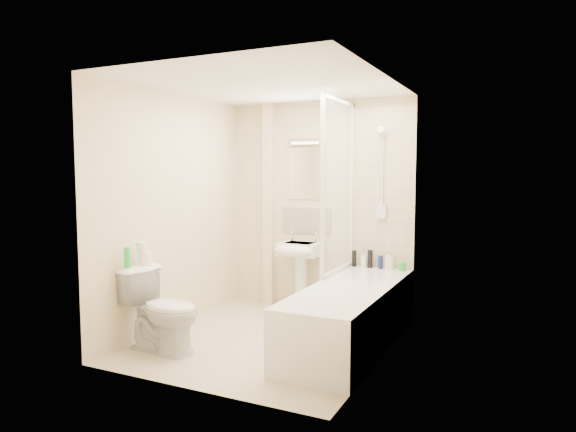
% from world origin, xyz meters
% --- Properties ---
extents(floor, '(2.50, 2.50, 0.00)m').
position_xyz_m(floor, '(0.00, 0.00, 0.00)').
color(floor, beige).
rests_on(floor, ground).
extents(wall_back, '(2.20, 0.02, 2.40)m').
position_xyz_m(wall_back, '(0.00, 1.25, 1.20)').
color(wall_back, beige).
rests_on(wall_back, ground).
extents(wall_left, '(0.02, 2.50, 2.40)m').
position_xyz_m(wall_left, '(-1.10, 0.00, 1.20)').
color(wall_left, beige).
rests_on(wall_left, ground).
extents(wall_right, '(0.02, 2.50, 2.40)m').
position_xyz_m(wall_right, '(1.10, 0.00, 1.20)').
color(wall_right, beige).
rests_on(wall_right, ground).
extents(ceiling, '(2.20, 2.50, 0.02)m').
position_xyz_m(ceiling, '(0.00, 0.00, 2.40)').
color(ceiling, white).
rests_on(ceiling, wall_back).
extents(tile_back, '(0.70, 0.01, 1.75)m').
position_xyz_m(tile_back, '(0.75, 1.24, 1.42)').
color(tile_back, beige).
rests_on(tile_back, wall_back).
extents(tile_right, '(0.01, 2.10, 1.75)m').
position_xyz_m(tile_right, '(1.09, 0.20, 1.42)').
color(tile_right, beige).
rests_on(tile_right, wall_right).
extents(pipe_boxing, '(0.12, 0.12, 2.40)m').
position_xyz_m(pipe_boxing, '(-0.62, 1.19, 1.20)').
color(pipe_boxing, beige).
rests_on(pipe_boxing, ground).
extents(splashback, '(0.60, 0.02, 0.30)m').
position_xyz_m(splashback, '(-0.15, 1.24, 1.03)').
color(splashback, beige).
rests_on(splashback, wall_back).
extents(mirror, '(0.46, 0.01, 0.60)m').
position_xyz_m(mirror, '(-0.15, 1.24, 1.58)').
color(mirror, white).
rests_on(mirror, wall_back).
extents(strip_light, '(0.42, 0.07, 0.07)m').
position_xyz_m(strip_light, '(-0.15, 1.22, 1.95)').
color(strip_light, silver).
rests_on(strip_light, wall_back).
extents(bathtub, '(0.70, 2.10, 0.55)m').
position_xyz_m(bathtub, '(0.75, 0.20, 0.29)').
color(bathtub, white).
rests_on(bathtub, ground).
extents(shower_screen, '(0.04, 0.92, 1.80)m').
position_xyz_m(shower_screen, '(0.40, 0.80, 1.45)').
color(shower_screen, white).
rests_on(shower_screen, bathtub).
extents(shower_fixture, '(0.10, 0.16, 0.99)m').
position_xyz_m(shower_fixture, '(0.75, 1.19, 1.55)').
color(shower_fixture, white).
rests_on(shower_fixture, wall_back).
extents(pedestal_sink, '(0.47, 0.45, 0.91)m').
position_xyz_m(pedestal_sink, '(-0.15, 1.01, 0.64)').
color(pedestal_sink, white).
rests_on(pedestal_sink, ground).
extents(bottle_black_a, '(0.05, 0.05, 0.18)m').
position_xyz_m(bottle_black_a, '(0.46, 1.16, 0.64)').
color(bottle_black_a, black).
rests_on(bottle_black_a, bathtub).
extents(bottle_white_a, '(0.06, 0.06, 0.14)m').
position_xyz_m(bottle_white_a, '(0.57, 1.16, 0.62)').
color(bottle_white_a, white).
rests_on(bottle_white_a, bathtub).
extents(bottle_black_b, '(0.06, 0.06, 0.20)m').
position_xyz_m(bottle_black_b, '(0.64, 1.16, 0.65)').
color(bottle_black_b, black).
rests_on(bottle_black_b, bathtub).
extents(bottle_blue, '(0.05, 0.05, 0.14)m').
position_xyz_m(bottle_blue, '(0.76, 1.16, 0.62)').
color(bottle_blue, navy).
rests_on(bottle_blue, bathtub).
extents(bottle_cream, '(0.05, 0.05, 0.15)m').
position_xyz_m(bottle_cream, '(0.84, 1.16, 0.63)').
color(bottle_cream, '#F9DFC0').
rests_on(bottle_cream, bathtub).
extents(bottle_white_b, '(0.06, 0.06, 0.14)m').
position_xyz_m(bottle_white_b, '(0.88, 1.16, 0.62)').
color(bottle_white_b, silver).
rests_on(bottle_white_b, bathtub).
extents(bottle_green, '(0.07, 0.07, 0.08)m').
position_xyz_m(bottle_green, '(1.00, 1.16, 0.59)').
color(bottle_green, green).
rests_on(bottle_green, bathtub).
extents(toilet, '(0.54, 0.80, 0.75)m').
position_xyz_m(toilet, '(-0.72, -0.68, 0.37)').
color(toilet, white).
rests_on(toilet, ground).
extents(toilet_roll_lower, '(0.12, 0.12, 0.11)m').
position_xyz_m(toilet_roll_lower, '(-0.98, -0.60, 0.80)').
color(toilet_roll_lower, white).
rests_on(toilet_roll_lower, toilet).
extents(toilet_roll_upper, '(0.10, 0.10, 0.10)m').
position_xyz_m(toilet_roll_upper, '(-0.99, -0.62, 0.91)').
color(toilet_roll_upper, white).
rests_on(toilet_roll_upper, toilet_roll_lower).
extents(green_bottle, '(0.06, 0.06, 0.19)m').
position_xyz_m(green_bottle, '(-1.00, -0.80, 0.84)').
color(green_bottle, green).
rests_on(green_bottle, toilet).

